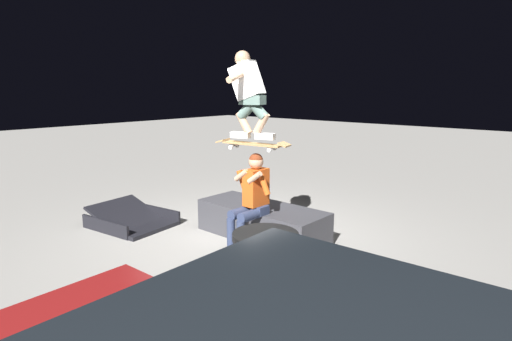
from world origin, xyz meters
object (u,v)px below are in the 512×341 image
object	(u,v)px
trash_bin	(265,288)
ledge_box_main	(262,221)
skater_airborne	(249,91)
kicker_ramp	(132,222)
skateboard	(253,144)
person_sitting_on_ledge	(251,197)

from	to	relation	value
trash_bin	ledge_box_main	bearing A→B (deg)	-49.36
ledge_box_main	skater_airborne	size ratio (longest dim) A/B	1.76
skater_airborne	kicker_ramp	distance (m)	2.94
skater_airborne	trash_bin	distance (m)	2.73
kicker_ramp	trash_bin	bearing A→B (deg)	164.29
ledge_box_main	skateboard	distance (m)	1.29
person_sitting_on_ledge	skater_airborne	bearing A→B (deg)	-0.08
person_sitting_on_ledge	kicker_ramp	world-z (taller)	person_sitting_on_ledge
skater_airborne	trash_bin	size ratio (longest dim) A/B	1.14
person_sitting_on_ledge	skateboard	distance (m)	0.72
person_sitting_on_ledge	kicker_ramp	size ratio (longest dim) A/B	1.02
ledge_box_main	skater_airborne	world-z (taller)	skater_airborne
skateboard	skater_airborne	distance (m)	0.69
person_sitting_on_ledge	skater_airborne	size ratio (longest dim) A/B	1.17
ledge_box_main	kicker_ramp	size ratio (longest dim) A/B	1.54
person_sitting_on_ledge	trash_bin	xyz separation A→B (m)	(-1.52, 1.53, -0.23)
skateboard	skater_airborne	xyz separation A→B (m)	(0.05, 0.01, 0.69)
skater_airborne	kicker_ramp	size ratio (longest dim) A/B	0.87
kicker_ramp	ledge_box_main	bearing A→B (deg)	-153.06
kicker_ramp	trash_bin	size ratio (longest dim) A/B	1.30
trash_bin	skater_airborne	bearing A→B (deg)	-44.60
person_sitting_on_ledge	skateboard	bearing A→B (deg)	-144.50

